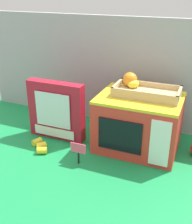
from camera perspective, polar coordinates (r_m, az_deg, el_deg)
ground_plane at (r=1.39m, az=0.19°, el=-6.59°), size 1.70×1.70×0.00m
display_back_panel at (r=1.53m, az=4.40°, el=8.04°), size 1.61×0.03×0.58m
toy_microwave at (r=1.33m, az=8.57°, el=-2.13°), size 0.37×0.29×0.26m
food_groups_crate at (r=1.30m, az=9.36°, el=4.47°), size 0.29×0.15×0.09m
cookie_set_box at (r=1.41m, az=-8.12°, el=0.21°), size 0.29×0.06×0.29m
price_sign at (r=1.23m, az=-3.61°, el=-7.71°), size 0.07×0.01×0.10m
loose_toy_banana at (r=1.38m, az=-11.21°, el=-6.71°), size 0.11×0.11×0.03m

